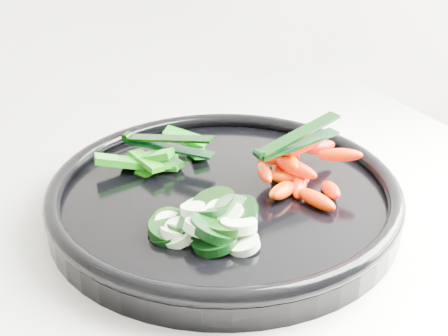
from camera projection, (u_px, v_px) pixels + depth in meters
name	position (u px, v px, depth m)	size (l,w,h in m)	color
veggie_tray	(224.00, 197.00, 0.66)	(0.43, 0.43, 0.04)	black
cucumber_pile	(202.00, 223.00, 0.59)	(0.12, 0.11, 0.04)	black
carrot_pile	(295.00, 167.00, 0.68)	(0.13, 0.15, 0.05)	#FF3100
pepper_pile	(158.00, 158.00, 0.71)	(0.14, 0.09, 0.04)	#0E6309
tong_carrot	(296.00, 140.00, 0.66)	(0.11, 0.03, 0.02)	black
tong_pepper	(166.00, 143.00, 0.71)	(0.08, 0.10, 0.02)	black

